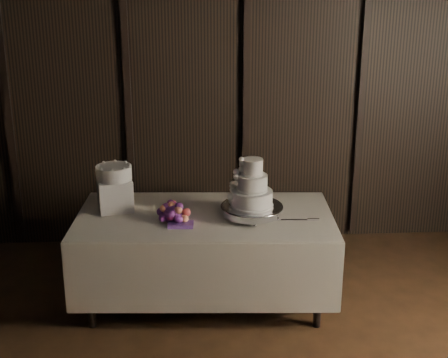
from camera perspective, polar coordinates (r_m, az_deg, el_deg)
room at (r=2.58m, az=9.54°, el=-6.00°), size 6.08×7.08×3.08m
display_table at (r=4.99m, az=-1.73°, el=-6.95°), size 2.05×1.16×0.76m
cake_stand at (r=4.80m, az=2.56°, el=-2.98°), size 0.59×0.59×0.09m
wedding_cake at (r=4.71m, az=2.28°, el=-0.87°), size 0.36×0.31×0.38m
bouquet at (r=4.73m, az=-4.59°, el=-3.07°), size 0.33×0.42×0.19m
box_pedestal at (r=5.00m, az=-9.92°, el=-1.39°), size 0.31×0.31×0.25m
small_cake at (r=4.94m, az=-10.03°, el=0.58°), size 0.35×0.35×0.11m
cake_knife at (r=4.76m, az=5.95°, el=-3.74°), size 0.37×0.05×0.01m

